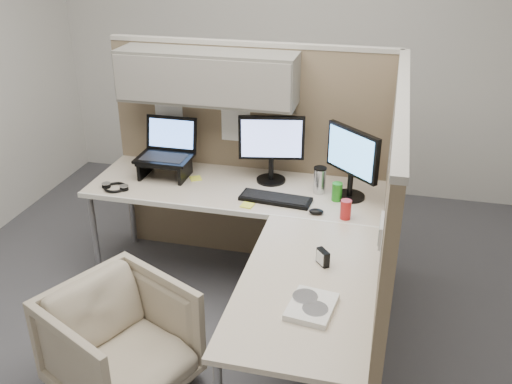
% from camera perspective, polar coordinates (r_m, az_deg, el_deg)
% --- Properties ---
extents(ground, '(4.50, 4.50, 0.00)m').
position_cam_1_polar(ground, '(3.77, -2.45, -13.19)').
color(ground, '#434349').
rests_on(ground, ground).
extents(partition_back, '(2.00, 0.36, 1.63)m').
position_cam_1_polar(partition_back, '(4.00, -2.45, 7.19)').
color(partition_back, '#806C53').
rests_on(partition_back, ground).
extents(partition_right, '(0.07, 2.03, 1.63)m').
position_cam_1_polar(partition_right, '(3.15, 12.90, -4.48)').
color(partition_right, '#806C53').
rests_on(partition_right, ground).
extents(desk, '(2.00, 1.98, 0.73)m').
position_cam_1_polar(desk, '(3.46, -0.09, -3.34)').
color(desk, beige).
rests_on(desk, ground).
extents(office_chair, '(0.84, 0.86, 0.68)m').
position_cam_1_polar(office_chair, '(3.24, -13.43, -13.96)').
color(office_chair, '#BEB197').
rests_on(office_chair, ground).
extents(monitor_left, '(0.44, 0.20, 0.47)m').
position_cam_1_polar(monitor_left, '(3.82, 1.55, 4.85)').
color(monitor_left, black).
rests_on(monitor_left, desk).
extents(monitor_right, '(0.35, 0.32, 0.47)m').
position_cam_1_polar(monitor_right, '(3.64, 9.58, 3.36)').
color(monitor_right, black).
rests_on(monitor_right, desk).
extents(laptop_station, '(0.37, 0.32, 0.39)m').
position_cam_1_polar(laptop_station, '(4.02, -8.97, 3.65)').
color(laptop_station, black).
rests_on(laptop_station, desk).
extents(keyboard, '(0.47, 0.19, 0.02)m').
position_cam_1_polar(keyboard, '(3.65, 1.97, -0.70)').
color(keyboard, black).
rests_on(keyboard, desk).
extents(mouse, '(0.10, 0.07, 0.03)m').
position_cam_1_polar(mouse, '(3.51, 6.04, -1.95)').
color(mouse, black).
rests_on(mouse, desk).
extents(travel_mug, '(0.08, 0.08, 0.18)m').
position_cam_1_polar(travel_mug, '(3.75, 6.38, 1.20)').
color(travel_mug, silver).
rests_on(travel_mug, desk).
extents(soda_can_green, '(0.07, 0.07, 0.12)m').
position_cam_1_polar(soda_can_green, '(3.46, 8.96, -1.74)').
color(soda_can_green, '#B21E1E').
rests_on(soda_can_green, desk).
extents(soda_can_silver, '(0.07, 0.07, 0.12)m').
position_cam_1_polar(soda_can_silver, '(3.67, 8.10, 0.02)').
color(soda_can_silver, '#268C1E').
rests_on(soda_can_silver, desk).
extents(sticky_note_c, '(0.10, 0.10, 0.01)m').
position_cam_1_polar(sticky_note_c, '(3.98, -6.06, 1.36)').
color(sticky_note_c, '#ECF13F').
rests_on(sticky_note_c, desk).
extents(sticky_note_b, '(0.09, 0.09, 0.01)m').
position_cam_1_polar(sticky_note_b, '(3.59, -0.88, -1.33)').
color(sticky_note_b, '#ECF13F').
rests_on(sticky_note_b, desk).
extents(headphones, '(0.19, 0.16, 0.03)m').
position_cam_1_polar(headphones, '(3.92, -13.90, 0.47)').
color(headphones, black).
rests_on(headphones, desk).
extents(paper_stack, '(0.23, 0.28, 0.03)m').
position_cam_1_polar(paper_stack, '(2.70, 5.59, -11.33)').
color(paper_stack, white).
rests_on(paper_stack, desk).
extents(desk_clock, '(0.08, 0.09, 0.08)m').
position_cam_1_polar(desk_clock, '(3.01, 6.69, -6.52)').
color(desk_clock, black).
rests_on(desk_clock, desk).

